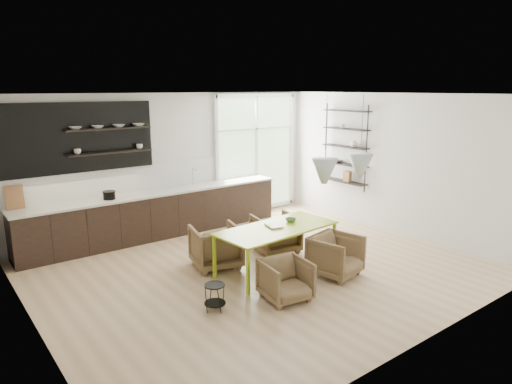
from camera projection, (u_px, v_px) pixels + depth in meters
name	position (u px, v px, depth m)	size (l,w,h in m)	color
room	(249.00, 171.00, 8.63)	(7.02, 6.01, 2.91)	#DCB58D
kitchen_run	(153.00, 208.00, 9.30)	(5.54, 0.69, 2.75)	black
right_shelving	(346.00, 149.00, 10.29)	(0.26, 1.22, 1.90)	black
dining_table	(277.00, 230.00, 7.54)	(2.12, 1.07, 0.75)	#A7C61D
armchair_back_left	(216.00, 246.00, 7.77)	(0.77, 0.79, 0.72)	brown
armchair_back_right	(275.00, 233.00, 8.49)	(0.76, 0.78, 0.71)	brown
armchair_front_left	(286.00, 280.00, 6.56)	(0.64, 0.66, 0.60)	brown
armchair_front_right	(336.00, 256.00, 7.40)	(0.72, 0.74, 0.68)	brown
wire_stool	(215.00, 294.00, 6.25)	(0.30, 0.30, 0.38)	black
table_book	(268.00, 227.00, 7.52)	(0.23, 0.31, 0.03)	white
table_bowl	(291.00, 220.00, 7.84)	(0.18, 0.18, 0.06)	#4D7442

